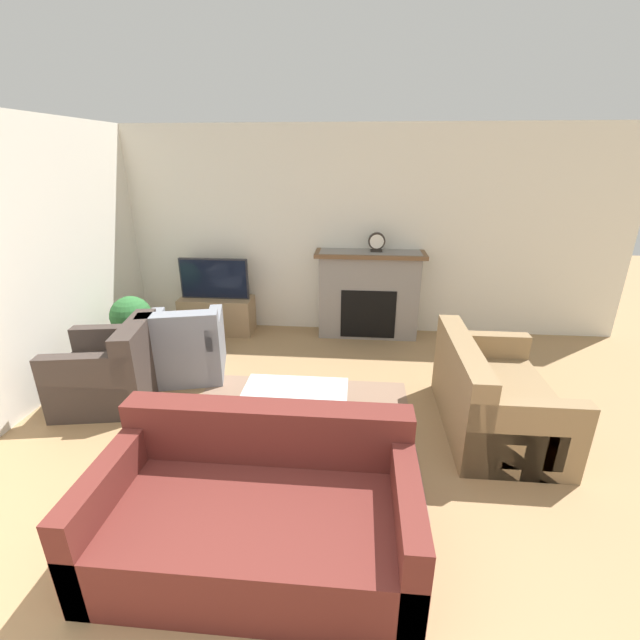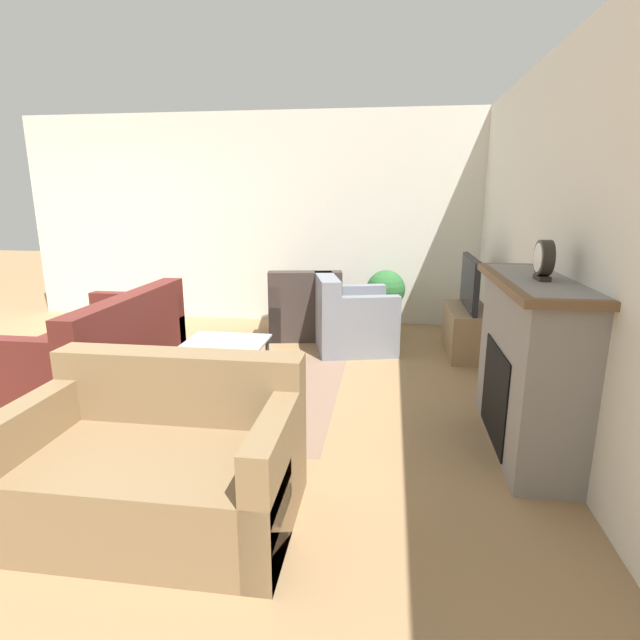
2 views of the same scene
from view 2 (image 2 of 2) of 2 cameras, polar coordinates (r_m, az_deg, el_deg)
The scene contains 14 objects.
ground_plane at distance 5.53m, azimuth -31.35°, elevation -5.57°, with size 20.00×20.00×0.00m, color #9E7A51.
wall_back at distance 4.17m, azimuth 24.38°, elevation 8.50°, with size 8.07×0.06×2.70m.
wall_left at distance 6.66m, azimuth -2.12°, elevation 11.37°, with size 0.06×7.58×2.70m.
area_rug at distance 4.50m, azimuth -10.41°, elevation -7.88°, with size 2.11×1.92×0.00m.
fireplace at distance 3.57m, azimuth 22.75°, elevation -4.35°, with size 1.42×0.45×1.16m.
tv_stand at distance 5.60m, azimuth 16.38°, elevation -1.15°, with size 0.99×0.41×0.50m.
tv at distance 5.49m, azimuth 16.73°, elevation 4.12°, with size 0.93×0.06×0.55m.
couch_sectional at distance 4.96m, azimuth -24.08°, elevation -3.36°, with size 1.88×1.00×0.82m.
couch_loveseat at distance 2.84m, azimuth -17.69°, elevation -15.54°, with size 0.89×1.41×0.82m.
armchair_by_window at distance 6.08m, azimuth -1.71°, elevation 1.09°, with size 0.99×0.98×0.82m.
armchair_accent at distance 5.50m, azimuth 3.57°, elevation -0.31°, with size 0.98×0.99×0.82m.
coffee_table at distance 4.40m, azimuth -11.42°, elevation -3.46°, with size 0.91×0.72×0.40m.
potted_plant at distance 6.21m, azimuth 7.51°, elevation 2.99°, with size 0.48×0.48×0.77m.
mantel_clock at distance 3.36m, azimuth 24.20°, elevation 6.34°, with size 0.22×0.07×0.25m.
Camera 2 is at (3.99, 3.45, 1.67)m, focal length 28.00 mm.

